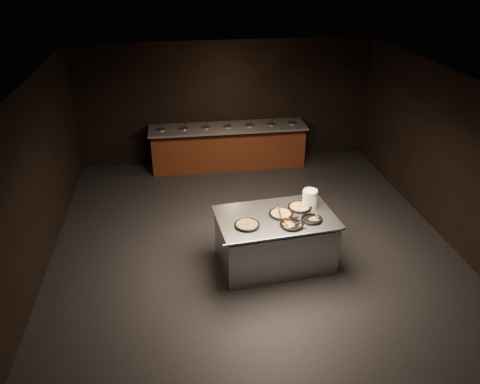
# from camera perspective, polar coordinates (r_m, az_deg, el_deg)

# --- Properties ---
(room) EXTENTS (7.02, 8.02, 2.92)m
(room) POSITION_cam_1_polar(r_m,az_deg,el_deg) (7.64, 1.80, 2.20)
(room) COLOR black
(room) RESTS_ON ground
(salad_bar) EXTENTS (3.70, 0.83, 1.18)m
(salad_bar) POSITION_cam_1_polar(r_m,az_deg,el_deg) (11.27, -1.44, 5.26)
(salad_bar) COLOR #5A2B15
(salad_bar) RESTS_ON ground
(serving_counter) EXTENTS (1.99, 1.39, 0.90)m
(serving_counter) POSITION_cam_1_polar(r_m,az_deg,el_deg) (7.79, 4.28, -5.96)
(serving_counter) COLOR silver
(serving_counter) RESTS_ON ground
(plate_stack) EXTENTS (0.24, 0.24, 0.27)m
(plate_stack) POSITION_cam_1_polar(r_m,az_deg,el_deg) (7.86, 8.51, -0.70)
(plate_stack) COLOR white
(plate_stack) RESTS_ON serving_counter
(pan_veggie_whole) EXTENTS (0.40, 0.40, 0.04)m
(pan_veggie_whole) POSITION_cam_1_polar(r_m,az_deg,el_deg) (7.26, 0.85, -4.00)
(pan_veggie_whole) COLOR black
(pan_veggie_whole) RESTS_ON serving_counter
(pan_cheese_whole) EXTENTS (0.39, 0.39, 0.04)m
(pan_cheese_whole) POSITION_cam_1_polar(r_m,az_deg,el_deg) (7.58, 5.01, -2.64)
(pan_cheese_whole) COLOR black
(pan_cheese_whole) RESTS_ON serving_counter
(pan_cheese_slices_a) EXTENTS (0.39, 0.39, 0.04)m
(pan_cheese_slices_a) POSITION_cam_1_polar(r_m,az_deg,el_deg) (7.80, 7.27, -1.83)
(pan_cheese_slices_a) COLOR black
(pan_cheese_slices_a) RESTS_ON serving_counter
(pan_cheese_slices_b) EXTENTS (0.38, 0.38, 0.04)m
(pan_cheese_slices_b) POSITION_cam_1_polar(r_m,az_deg,el_deg) (7.31, 6.32, -3.96)
(pan_cheese_slices_b) COLOR black
(pan_cheese_slices_b) RESTS_ON serving_counter
(pan_veggie_slices) EXTENTS (0.35, 0.35, 0.04)m
(pan_veggie_slices) POSITION_cam_1_polar(r_m,az_deg,el_deg) (7.49, 8.72, -3.26)
(pan_veggie_slices) COLOR black
(pan_veggie_slices) RESTS_ON serving_counter
(server_left) EXTENTS (0.10, 0.35, 0.17)m
(server_left) POSITION_cam_1_polar(r_m,az_deg,el_deg) (7.54, 4.69, -2.24)
(server_left) COLOR silver
(server_left) RESTS_ON serving_counter
(server_right) EXTENTS (0.30, 0.25, 0.17)m
(server_right) POSITION_cam_1_polar(r_m,az_deg,el_deg) (7.30, 6.80, -3.49)
(server_right) COLOR silver
(server_right) RESTS_ON serving_counter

